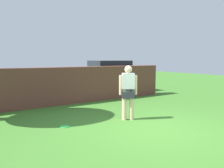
{
  "coord_description": "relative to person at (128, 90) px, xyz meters",
  "views": [
    {
      "loc": [
        -4.15,
        -4.2,
        1.82
      ],
      "look_at": [
        0.0,
        1.95,
        1.0
      ],
      "focal_mm": 36.79,
      "sensor_mm": 36.0,
      "label": 1
    }
  ],
  "objects": [
    {
      "name": "brick_wall",
      "position": [
        -1.51,
        3.36,
        -0.15
      ],
      "size": [
        11.45,
        0.5,
        1.49
      ],
      "primitive_type": "cube",
      "color": "brown",
      "rests_on": "ground"
    },
    {
      "name": "frisbee_green",
      "position": [
        -1.85,
        0.38,
        -0.89
      ],
      "size": [
        0.27,
        0.27,
        0.02
      ],
      "primitive_type": "cylinder",
      "color": "green",
      "rests_on": "ground"
    },
    {
      "name": "ground_plane",
      "position": [
        -0.01,
        -1.1,
        -0.9
      ],
      "size": [
        40.0,
        40.0,
        0.0
      ],
      "primitive_type": "plane",
      "color": "#3D7528"
    },
    {
      "name": "person",
      "position": [
        0.0,
        0.0,
        0.0
      ],
      "size": [
        0.48,
        0.37,
        1.62
      ],
      "rotation": [
        0.0,
        0.0,
        -0.52
      ],
      "color": "beige",
      "rests_on": "ground"
    },
    {
      "name": "car",
      "position": [
        2.77,
        5.18,
        -0.04
      ],
      "size": [
        4.27,
        2.06,
        1.72
      ],
      "rotation": [
        0.0,
        0.0,
        -0.04
      ],
      "color": "#B7B7BC",
      "rests_on": "ground"
    }
  ]
}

